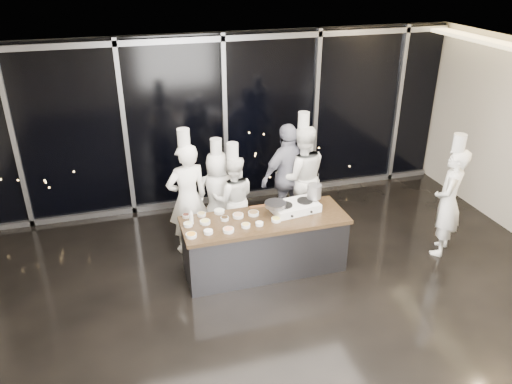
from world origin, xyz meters
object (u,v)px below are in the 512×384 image
chef_far_left (188,198)px  chef_left (218,193)px  demo_counter (264,244)px  frying_pan (275,204)px  guest (288,176)px  stove (295,207)px  stock_pot (314,191)px  chef_center (233,198)px  chef_right (301,176)px  chef_side (448,201)px

chef_far_left → chef_left: 0.71m
demo_counter → frying_pan: size_ratio=4.24×
guest → chef_left: bearing=-20.8°
chef_far_left → stove: bearing=139.1°
chef_left → demo_counter: bearing=119.4°
stock_pot → chef_left: 1.74m
stove → guest: (0.30, 1.14, -0.02)m
demo_counter → stock_pot: 1.11m
demo_counter → chef_far_left: 1.43m
demo_counter → frying_pan: frying_pan is taller
chef_left → chef_center: (0.21, -0.26, -0.00)m
demo_counter → chef_center: (-0.22, 1.03, 0.31)m
guest → chef_right: (0.22, -0.06, -0.01)m
guest → chef_side: chef_side is taller
stove → stock_pot: stock_pot is taller
demo_counter → chef_far_left: bearing=137.6°
stove → chef_far_left: 1.70m
guest → chef_right: 0.23m
chef_center → guest: size_ratio=0.92×
stove → chef_left: 1.52m
frying_pan → chef_left: bearing=108.8°
chef_left → chef_right: size_ratio=0.83×
stove → stock_pot: bearing=3.0°
frying_pan → chef_left: chef_left is taller
chef_left → chef_right: chef_right is taller
stove → chef_side: size_ratio=0.37×
chef_left → guest: 1.26m
stove → chef_right: bearing=56.2°
stove → stock_pot: size_ratio=3.49×
frying_pan → guest: (0.63, 1.17, -0.12)m
chef_left → chef_side: 3.72m
frying_pan → stock_pot: (0.66, 0.09, 0.08)m
chef_left → guest: bearing=-170.8°
frying_pan → guest: guest is taller
chef_right → stock_pot: bearing=86.0°
chef_side → stove: bearing=-54.8°
chef_far_left → guest: bearing=177.8°
guest → demo_counter: bearing=38.1°
stove → chef_left: chef_left is taller
frying_pan → stock_pot: 0.68m
chef_far_left → chef_side: chef_far_left is taller
chef_center → chef_right: size_ratio=0.83×
chef_center → chef_side: bearing=166.2°
frying_pan → stock_pot: bearing=0.2°
chef_center → chef_side: size_ratio=0.86×
stock_pot → chef_right: size_ratio=0.10×
chef_far_left → demo_counter: bearing=124.6°
chef_center → chef_right: bearing=-163.5°
chef_far_left → guest: chef_far_left is taller
stove → chef_right: size_ratio=0.36×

